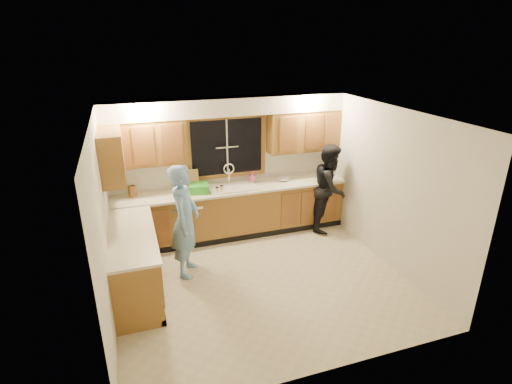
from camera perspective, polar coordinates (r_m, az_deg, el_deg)
floor at (r=6.21m, az=0.78°, el=-12.42°), size 4.20×4.20×0.00m
ceiling at (r=5.25m, az=0.92°, el=10.90°), size 4.20×4.20×0.00m
wall_back at (r=7.32m, az=-4.11°, el=3.79°), size 4.20×0.00×4.20m
wall_left at (r=5.35m, az=-20.94°, el=-4.45°), size 0.00×3.80×3.80m
wall_right at (r=6.57m, az=18.40°, el=0.63°), size 0.00×3.80×3.80m
base_cabinets_back at (r=7.34m, az=-3.35°, el=-2.92°), size 4.20×0.60×0.88m
base_cabinets_left at (r=6.02m, az=-16.99°, el=-9.69°), size 0.60×1.90×0.88m
countertop_back at (r=7.15m, az=-3.39°, el=0.40°), size 4.20×0.63×0.04m
countertop_left at (r=5.81m, az=-17.33°, el=-5.77°), size 0.63×1.90×0.04m
upper_cabinets_left at (r=6.80m, az=-15.64°, el=6.73°), size 1.35×0.33×0.75m
upper_cabinets_right at (r=7.49m, az=6.82°, el=8.66°), size 1.35×0.33×0.75m
upper_cabinets_return at (r=6.21m, az=-19.94°, el=4.86°), size 0.33×0.90×0.75m
soffit at (r=6.90m, az=-3.98°, el=12.12°), size 4.20×0.35×0.30m
window_frame at (r=7.21m, az=-4.17°, el=6.42°), size 1.44×0.03×1.14m
sink at (r=7.18m, az=-3.43°, el=0.19°), size 0.86×0.52×0.57m
dishwasher at (r=7.19m, az=-9.88°, el=-4.02°), size 0.60×0.56×0.82m
stove at (r=5.53m, az=-16.72°, el=-12.55°), size 0.58×0.75×0.90m
man at (r=6.06m, az=-10.12°, el=-4.13°), size 0.62×0.75×1.76m
woman at (r=7.54m, az=10.51°, el=0.61°), size 1.00×1.02×1.65m
knife_block at (r=7.04m, az=-17.26°, el=0.11°), size 0.13×0.13×0.19m
cutting_board at (r=7.13m, az=-9.27°, el=1.78°), size 0.27×0.11×0.35m
dish_crate at (r=6.98m, az=-8.13°, el=0.54°), size 0.38×0.36×0.15m
soap_bottle at (r=7.39m, az=-0.55°, el=2.17°), size 0.10×0.10×0.21m
bowl at (r=7.51m, az=3.86°, el=1.81°), size 0.24×0.24×0.05m
can_left at (r=6.89m, az=-5.55°, el=0.21°), size 0.08×0.08×0.12m
can_right at (r=6.95m, az=-4.93°, el=0.44°), size 0.08×0.08×0.12m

